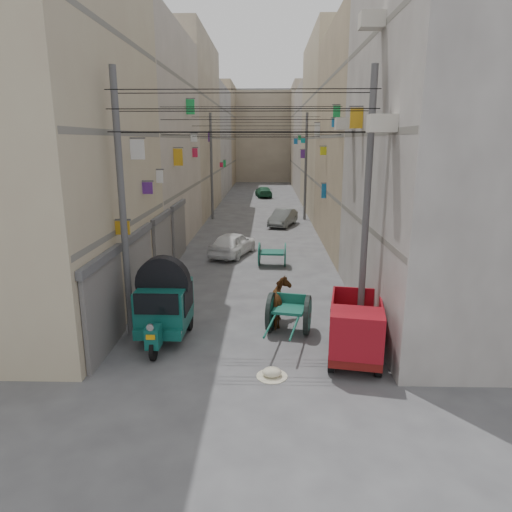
{
  "coord_description": "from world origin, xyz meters",
  "views": [
    {
      "loc": [
        0.7,
        -7.34,
        5.96
      ],
      "look_at": [
        0.35,
        6.5,
        2.46
      ],
      "focal_mm": 32.0,
      "sensor_mm": 36.0,
      "label": 1
    }
  ],
  "objects_px": {
    "auto_rickshaw": "(164,303)",
    "distant_car_green": "(264,192)",
    "second_cart": "(272,254)",
    "distant_car_grey": "(283,218)",
    "horse": "(281,303)",
    "mini_truck": "(356,334)",
    "feed_sack": "(272,372)",
    "tonga_cart": "(289,313)",
    "distant_car_white": "(233,244)"
  },
  "relations": [
    {
      "from": "horse",
      "to": "mini_truck",
      "type": "bearing_deg",
      "value": 126.77
    },
    {
      "from": "mini_truck",
      "to": "feed_sack",
      "type": "height_order",
      "value": "mini_truck"
    },
    {
      "from": "feed_sack",
      "to": "horse",
      "type": "height_order",
      "value": "horse"
    },
    {
      "from": "tonga_cart",
      "to": "second_cart",
      "type": "bearing_deg",
      "value": 104.79
    },
    {
      "from": "auto_rickshaw",
      "to": "second_cart",
      "type": "bearing_deg",
      "value": 69.15
    },
    {
      "from": "auto_rickshaw",
      "to": "tonga_cart",
      "type": "relative_size",
      "value": 0.96
    },
    {
      "from": "auto_rickshaw",
      "to": "distant_car_green",
      "type": "relative_size",
      "value": 0.74
    },
    {
      "from": "distant_car_white",
      "to": "distant_car_green",
      "type": "relative_size",
      "value": 0.97
    },
    {
      "from": "auto_rickshaw",
      "to": "distant_car_green",
      "type": "height_order",
      "value": "auto_rickshaw"
    },
    {
      "from": "distant_car_green",
      "to": "second_cart",
      "type": "bearing_deg",
      "value": 83.7
    },
    {
      "from": "distant_car_green",
      "to": "tonga_cart",
      "type": "bearing_deg",
      "value": 84.12
    },
    {
      "from": "feed_sack",
      "to": "distant_car_green",
      "type": "height_order",
      "value": "distant_car_green"
    },
    {
      "from": "distant_car_grey",
      "to": "distant_car_green",
      "type": "height_order",
      "value": "distant_car_grey"
    },
    {
      "from": "tonga_cart",
      "to": "distant_car_grey",
      "type": "distance_m",
      "value": 18.93
    },
    {
      "from": "tonga_cart",
      "to": "distant_car_green",
      "type": "height_order",
      "value": "tonga_cart"
    },
    {
      "from": "distant_car_grey",
      "to": "second_cart",
      "type": "bearing_deg",
      "value": -75.97
    },
    {
      "from": "horse",
      "to": "distant_car_green",
      "type": "xyz_separation_m",
      "value": [
        -0.89,
        35.58,
        -0.17
      ]
    },
    {
      "from": "tonga_cart",
      "to": "distant_car_white",
      "type": "bearing_deg",
      "value": 115.63
    },
    {
      "from": "horse",
      "to": "distant_car_white",
      "type": "height_order",
      "value": "horse"
    },
    {
      "from": "distant_car_grey",
      "to": "feed_sack",
      "type": "bearing_deg",
      "value": -73.97
    },
    {
      "from": "distant_car_green",
      "to": "horse",
      "type": "bearing_deg",
      "value": 83.77
    },
    {
      "from": "mini_truck",
      "to": "second_cart",
      "type": "bearing_deg",
      "value": 112.61
    },
    {
      "from": "tonga_cart",
      "to": "horse",
      "type": "height_order",
      "value": "horse"
    },
    {
      "from": "distant_car_white",
      "to": "distant_car_green",
      "type": "distance_m",
      "value": 26.28
    },
    {
      "from": "horse",
      "to": "distant_car_grey",
      "type": "relative_size",
      "value": 0.48
    },
    {
      "from": "tonga_cart",
      "to": "horse",
      "type": "distance_m",
      "value": 0.78
    },
    {
      "from": "distant_car_grey",
      "to": "distant_car_green",
      "type": "xyz_separation_m",
      "value": [
        -1.56,
        17.4,
        -0.03
      ]
    },
    {
      "from": "tonga_cart",
      "to": "distant_car_green",
      "type": "distance_m",
      "value": 36.34
    },
    {
      "from": "mini_truck",
      "to": "second_cart",
      "type": "xyz_separation_m",
      "value": [
        -2.19,
        9.95,
        -0.21
      ]
    },
    {
      "from": "second_cart",
      "to": "distant_car_white",
      "type": "xyz_separation_m",
      "value": [
        -2.08,
        2.12,
        0.01
      ]
    },
    {
      "from": "mini_truck",
      "to": "horse",
      "type": "xyz_separation_m",
      "value": [
        -1.98,
        2.72,
        -0.11
      ]
    },
    {
      "from": "tonga_cart",
      "to": "horse",
      "type": "xyz_separation_m",
      "value": [
        -0.25,
        0.74,
        0.06
      ]
    },
    {
      "from": "mini_truck",
      "to": "horse",
      "type": "height_order",
      "value": "mini_truck"
    },
    {
      "from": "mini_truck",
      "to": "second_cart",
      "type": "relative_size",
      "value": 2.38
    },
    {
      "from": "second_cart",
      "to": "feed_sack",
      "type": "height_order",
      "value": "second_cart"
    },
    {
      "from": "auto_rickshaw",
      "to": "distant_car_green",
      "type": "bearing_deg",
      "value": 86.59
    },
    {
      "from": "second_cart",
      "to": "distant_car_green",
      "type": "distance_m",
      "value": 28.36
    },
    {
      "from": "auto_rickshaw",
      "to": "tonga_cart",
      "type": "xyz_separation_m",
      "value": [
        3.84,
        0.56,
        -0.51
      ]
    },
    {
      "from": "distant_car_white",
      "to": "distant_car_grey",
      "type": "distance_m",
      "value": 9.32
    },
    {
      "from": "second_cart",
      "to": "distant_car_grey",
      "type": "bearing_deg",
      "value": 88.58
    },
    {
      "from": "second_cart",
      "to": "distant_car_grey",
      "type": "distance_m",
      "value": 10.99
    },
    {
      "from": "auto_rickshaw",
      "to": "second_cart",
      "type": "distance_m",
      "value": 9.18
    },
    {
      "from": "horse",
      "to": "distant_car_grey",
      "type": "height_order",
      "value": "horse"
    },
    {
      "from": "feed_sack",
      "to": "distant_car_green",
      "type": "relative_size",
      "value": 0.13
    },
    {
      "from": "distant_car_white",
      "to": "distant_car_grey",
      "type": "xyz_separation_m",
      "value": [
        2.96,
        8.84,
        -0.05
      ]
    },
    {
      "from": "horse",
      "to": "distant_car_white",
      "type": "relative_size",
      "value": 0.46
    },
    {
      "from": "distant_car_grey",
      "to": "distant_car_green",
      "type": "relative_size",
      "value": 0.93
    },
    {
      "from": "feed_sack",
      "to": "distant_car_white",
      "type": "xyz_separation_m",
      "value": [
        -1.98,
        12.93,
        0.51
      ]
    },
    {
      "from": "feed_sack",
      "to": "distant_car_white",
      "type": "height_order",
      "value": "distant_car_white"
    },
    {
      "from": "mini_truck",
      "to": "distant_car_green",
      "type": "distance_m",
      "value": 38.41
    }
  ]
}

